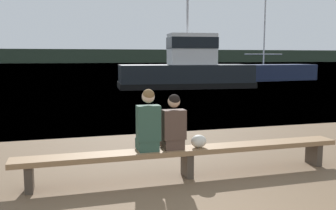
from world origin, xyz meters
name	(u,v)px	position (x,y,z in m)	size (l,w,h in m)	color
water_surface	(64,63)	(0.00, 126.66, 0.00)	(240.00, 240.00, 0.00)	#426B8E
far_shoreline	(64,56)	(0.00, 121.56, 2.13)	(600.00, 12.00, 4.25)	#2D3D2D
bench_main	(187,153)	(0.35, 2.95, 0.41)	(5.74, 0.42, 0.50)	#8E6B47
person_left	(148,124)	(-0.34, 2.96, 0.95)	(0.38, 0.43, 1.04)	#2D4C3D
person_right	(173,126)	(0.10, 2.96, 0.90)	(0.38, 0.42, 0.94)	#4C382D
shopping_bag	(199,141)	(0.55, 2.93, 0.61)	(0.27, 0.22, 0.22)	beige
tugboat_red	(187,71)	(6.42, 20.54, 1.11)	(9.07, 3.99, 7.00)	black
moored_sailboat	(267,72)	(15.59, 25.76, 0.69)	(8.79, 3.60, 8.24)	#1E2847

